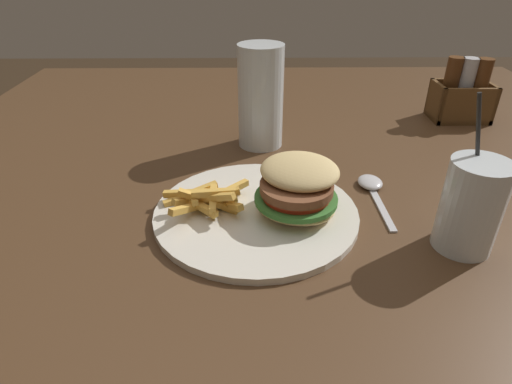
{
  "coord_description": "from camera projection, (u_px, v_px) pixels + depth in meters",
  "views": [
    {
      "loc": [
        -0.07,
        -0.7,
        1.1
      ],
      "look_at": [
        -0.07,
        -0.2,
        0.8
      ],
      "focal_mm": 30.0,
      "sensor_mm": 36.0,
      "label": 1
    }
  ],
  "objects": [
    {
      "name": "meal_plate_near",
      "position": [
        271.0,
        202.0,
        0.59
      ],
      "size": [
        0.29,
        0.29,
        0.09
      ],
      "color": "silver",
      "rests_on": "dining_table"
    },
    {
      "name": "condiment_caddy",
      "position": [
        462.0,
        96.0,
        0.91
      ],
      "size": [
        0.12,
        0.08,
        0.13
      ],
      "color": "brown",
      "rests_on": "dining_table"
    },
    {
      "name": "juice_glass",
      "position": [
        470.0,
        210.0,
        0.52
      ],
      "size": [
        0.07,
        0.07,
        0.19
      ],
      "color": "silver",
      "rests_on": "dining_table"
    },
    {
      "name": "beer_glass",
      "position": [
        261.0,
        99.0,
        0.77
      ],
      "size": [
        0.08,
        0.08,
        0.18
      ],
      "color": "silver",
      "rests_on": "dining_table"
    },
    {
      "name": "spoon",
      "position": [
        371.0,
        185.0,
        0.67
      ],
      "size": [
        0.04,
        0.15,
        0.01
      ],
      "rotation": [
        0.0,
        0.0,
        1.58
      ],
      "color": "silver",
      "rests_on": "dining_table"
    },
    {
      "name": "dining_table",
      "position": [
        289.0,
        215.0,
        0.84
      ],
      "size": [
        1.4,
        1.23,
        0.76
      ],
      "color": "#4C331E",
      "rests_on": "ground_plane"
    }
  ]
}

